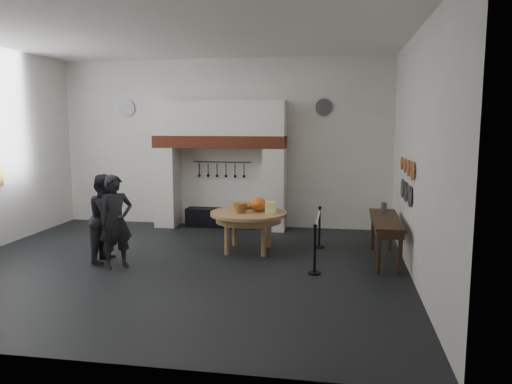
% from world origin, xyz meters
% --- Properties ---
extents(floor, '(9.00, 8.00, 0.02)m').
position_xyz_m(floor, '(0.00, 0.00, 0.00)').
color(floor, black).
rests_on(floor, ground).
extents(ceiling, '(9.00, 8.00, 0.02)m').
position_xyz_m(ceiling, '(0.00, 0.00, 4.50)').
color(ceiling, silver).
rests_on(ceiling, wall_back).
extents(wall_back, '(9.00, 0.02, 4.50)m').
position_xyz_m(wall_back, '(0.00, 4.00, 2.25)').
color(wall_back, silver).
rests_on(wall_back, floor).
extents(wall_front, '(9.00, 0.02, 4.50)m').
position_xyz_m(wall_front, '(0.00, -4.00, 2.25)').
color(wall_front, silver).
rests_on(wall_front, floor).
extents(wall_right, '(0.02, 8.00, 4.50)m').
position_xyz_m(wall_right, '(4.50, 0.00, 2.25)').
color(wall_right, silver).
rests_on(wall_right, floor).
extents(chimney_pier_left, '(0.55, 0.70, 2.15)m').
position_xyz_m(chimney_pier_left, '(-1.48, 3.65, 1.07)').
color(chimney_pier_left, silver).
rests_on(chimney_pier_left, floor).
extents(chimney_pier_right, '(0.55, 0.70, 2.15)m').
position_xyz_m(chimney_pier_right, '(1.48, 3.65, 1.07)').
color(chimney_pier_right, silver).
rests_on(chimney_pier_right, floor).
extents(hearth_brick_band, '(3.50, 0.72, 0.32)m').
position_xyz_m(hearth_brick_band, '(0.00, 3.65, 2.31)').
color(hearth_brick_band, '#9E442B').
rests_on(hearth_brick_band, chimney_pier_left).
extents(chimney_hood, '(3.50, 0.70, 0.90)m').
position_xyz_m(chimney_hood, '(0.00, 3.65, 2.92)').
color(chimney_hood, silver).
rests_on(chimney_hood, hearth_brick_band).
extents(iron_range, '(1.90, 0.45, 0.50)m').
position_xyz_m(iron_range, '(0.00, 3.72, 0.25)').
color(iron_range, black).
rests_on(iron_range, floor).
extents(utensil_rail, '(1.60, 0.02, 0.02)m').
position_xyz_m(utensil_rail, '(0.00, 3.92, 1.75)').
color(utensil_rail, black).
rests_on(utensil_rail, wall_back).
extents(work_table, '(1.97, 1.97, 0.07)m').
position_xyz_m(work_table, '(1.19, 1.38, 0.84)').
color(work_table, tan).
rests_on(work_table, floor).
extents(pumpkin, '(0.36, 0.36, 0.31)m').
position_xyz_m(pumpkin, '(1.39, 1.48, 1.03)').
color(pumpkin, '#C3711B').
rests_on(pumpkin, work_table).
extents(cheese_block_big, '(0.22, 0.22, 0.24)m').
position_xyz_m(cheese_block_big, '(1.69, 1.33, 0.99)').
color(cheese_block_big, '#F1F291').
rests_on(cheese_block_big, work_table).
extents(cheese_block_small, '(0.18, 0.18, 0.20)m').
position_xyz_m(cheese_block_small, '(1.67, 1.63, 0.97)').
color(cheese_block_small, '#DDC084').
rests_on(cheese_block_small, work_table).
extents(wicker_basket, '(0.37, 0.37, 0.22)m').
position_xyz_m(wicker_basket, '(1.04, 1.23, 0.98)').
color(wicker_basket, '#955F36').
rests_on(wicker_basket, work_table).
extents(bread_loaf, '(0.31, 0.18, 0.13)m').
position_xyz_m(bread_loaf, '(1.09, 1.73, 0.94)').
color(bread_loaf, olive).
rests_on(bread_loaf, work_table).
extents(visitor_near, '(0.78, 0.78, 1.83)m').
position_xyz_m(visitor_near, '(-1.12, -0.29, 0.91)').
color(visitor_near, black).
rests_on(visitor_near, floor).
extents(visitor_far, '(0.71, 0.89, 1.79)m').
position_xyz_m(visitor_far, '(-1.52, 0.11, 0.90)').
color(visitor_far, '#222227').
rests_on(visitor_far, floor).
extents(side_table, '(0.55, 2.20, 0.06)m').
position_xyz_m(side_table, '(4.10, 1.04, 0.87)').
color(side_table, '#372214').
rests_on(side_table, floor).
extents(pewter_jug, '(0.12, 0.12, 0.22)m').
position_xyz_m(pewter_jug, '(4.10, 1.64, 1.01)').
color(pewter_jug, '#4D4C51').
rests_on(pewter_jug, side_table).
extents(copper_pan_a, '(0.03, 0.34, 0.34)m').
position_xyz_m(copper_pan_a, '(4.46, 0.20, 1.95)').
color(copper_pan_a, '#C6662D').
rests_on(copper_pan_a, wall_right).
extents(copper_pan_b, '(0.03, 0.32, 0.32)m').
position_xyz_m(copper_pan_b, '(4.46, 0.75, 1.95)').
color(copper_pan_b, '#C6662D').
rests_on(copper_pan_b, wall_right).
extents(copper_pan_c, '(0.03, 0.30, 0.30)m').
position_xyz_m(copper_pan_c, '(4.46, 1.30, 1.95)').
color(copper_pan_c, '#C6662D').
rests_on(copper_pan_c, wall_right).
extents(copper_pan_d, '(0.03, 0.28, 0.28)m').
position_xyz_m(copper_pan_d, '(4.46, 1.85, 1.95)').
color(copper_pan_d, '#C6662D').
rests_on(copper_pan_d, wall_right).
extents(pewter_plate_left, '(0.03, 0.40, 0.40)m').
position_xyz_m(pewter_plate_left, '(4.46, 0.40, 1.45)').
color(pewter_plate_left, '#4C4C51').
rests_on(pewter_plate_left, wall_right).
extents(pewter_plate_mid, '(0.03, 0.40, 0.40)m').
position_xyz_m(pewter_plate_mid, '(4.46, 1.00, 1.45)').
color(pewter_plate_mid, '#4C4C51').
rests_on(pewter_plate_mid, wall_right).
extents(pewter_plate_right, '(0.03, 0.40, 0.40)m').
position_xyz_m(pewter_plate_right, '(4.46, 1.60, 1.45)').
color(pewter_plate_right, '#4C4C51').
rests_on(pewter_plate_right, wall_right).
extents(pewter_plate_back_left, '(0.44, 0.03, 0.44)m').
position_xyz_m(pewter_plate_back_left, '(-2.70, 3.96, 3.20)').
color(pewter_plate_back_left, '#4C4C51').
rests_on(pewter_plate_back_left, wall_back).
extents(pewter_plate_back_right, '(0.44, 0.03, 0.44)m').
position_xyz_m(pewter_plate_back_right, '(2.70, 3.96, 3.20)').
color(pewter_plate_back_right, '#4C4C51').
rests_on(pewter_plate_back_right, wall_back).
extents(barrier_post_near, '(0.05, 0.05, 0.90)m').
position_xyz_m(barrier_post_near, '(2.72, -0.07, 0.45)').
color(barrier_post_near, black).
rests_on(barrier_post_near, floor).
extents(barrier_post_far, '(0.05, 0.05, 0.90)m').
position_xyz_m(barrier_post_far, '(2.72, 1.93, 0.45)').
color(barrier_post_far, black).
rests_on(barrier_post_far, floor).
extents(barrier_rope, '(0.04, 2.00, 0.04)m').
position_xyz_m(barrier_rope, '(2.72, 0.93, 0.85)').
color(barrier_rope, white).
rests_on(barrier_rope, barrier_post_near).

